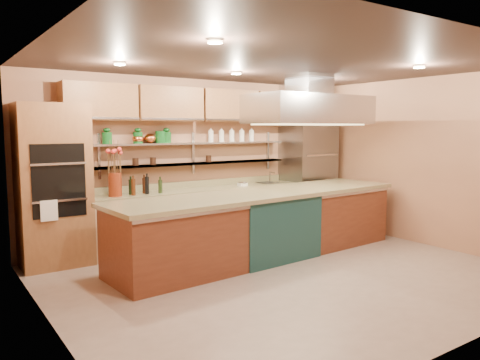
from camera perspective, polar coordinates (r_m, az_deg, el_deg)
floor at (r=6.46m, az=5.67°, el=-11.41°), size 6.00×5.00×0.02m
ceiling at (r=6.21m, az=5.96°, el=14.11°), size 6.00×5.00×0.02m
wall_back at (r=8.24m, az=-5.51°, el=2.43°), size 6.00×0.04×2.80m
wall_front at (r=4.58m, az=26.49°, el=-1.30°), size 6.00×0.04×2.80m
wall_left at (r=4.82m, az=-22.49°, el=-0.76°), size 0.04×5.00×2.80m
wall_right at (r=8.43m, az=21.56°, el=2.11°), size 0.04×5.00×2.80m
oven_stack at (r=7.09m, az=-21.77°, el=-0.65°), size 0.95×0.64×2.30m
refrigerator at (r=9.36m, az=8.28°, el=0.71°), size 0.95×0.72×2.10m
back_counter at (r=8.07m, az=-4.72°, el=-4.33°), size 3.84×0.64×0.93m
wall_shelf_lower at (r=8.11m, az=-5.37°, el=2.01°), size 3.60×0.26×0.03m
wall_shelf_upper at (r=8.09m, az=-5.40°, el=4.49°), size 3.60×0.26×0.03m
upper_cabinets at (r=8.07m, az=-4.96°, el=9.10°), size 4.60×0.36×0.55m
range_hood at (r=7.59m, az=8.41°, el=8.48°), size 2.00×1.00×0.45m
ceiling_downlights at (r=6.36m, az=4.76°, el=13.66°), size 4.00×2.80×0.02m
island at (r=7.15m, az=2.87°, el=-5.43°), size 4.84×1.34×1.00m
flower_vase at (r=7.30m, az=-14.98°, el=-0.55°), size 0.21×0.21×0.36m
oil_bottle_cluster at (r=7.44m, az=-12.20°, el=-0.75°), size 0.82×0.41×0.25m
kitchen_scale at (r=8.39m, az=0.30°, el=-0.40°), size 0.18×0.15×0.09m
bar_faucet at (r=8.88m, az=3.64°, el=0.32°), size 0.04×0.04×0.20m
copper_kettle at (r=7.71m, az=-10.91°, el=5.00°), size 0.22×0.22×0.16m
green_canister at (r=7.78m, az=-9.68°, el=5.18°), size 0.19×0.19×0.19m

